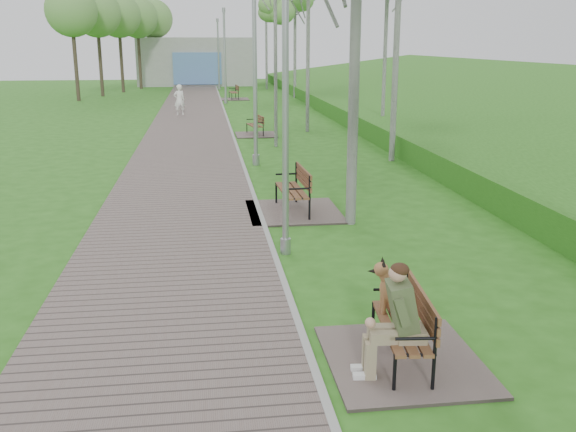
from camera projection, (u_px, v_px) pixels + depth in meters
name	position (u px, v px, depth m)	size (l,w,h in m)	color
ground	(309.00, 358.00, 7.62)	(120.00, 120.00, 0.00)	#2C6619
walkway	(190.00, 128.00, 27.96)	(3.50, 67.00, 0.04)	#71615C
kerb	(230.00, 127.00, 28.18)	(0.10, 67.00, 0.05)	#999993
embankment	(504.00, 127.00, 28.27)	(14.00, 70.00, 1.60)	#42922B
building_north	(197.00, 62.00, 55.67)	(10.00, 5.20, 4.00)	#9E9E99
bench_main	(398.00, 330.00, 7.36)	(1.78, 1.98, 1.55)	#71615C
bench_second	(292.00, 202.00, 14.05)	(1.99, 2.22, 1.22)	#71615C
bench_third	(255.00, 131.00, 25.75)	(1.61, 1.79, 0.99)	#71615C
bench_far	(234.00, 96.00, 41.87)	(1.85, 2.06, 1.14)	#71615C
lamp_post_near	(286.00, 125.00, 10.77)	(0.19, 0.19, 4.87)	#999CA1
lamp_post_second	(255.00, 78.00, 18.86)	(0.21, 0.21, 5.56)	#999CA1
lamp_post_third	(225.00, 60.00, 38.46)	(0.22, 0.22, 5.58)	#999CA1
lamp_post_far	(218.00, 57.00, 50.03)	(0.21, 0.21, 5.38)	#999CA1
pedestrian_near	(179.00, 100.00, 32.44)	(0.57, 0.38, 1.57)	white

